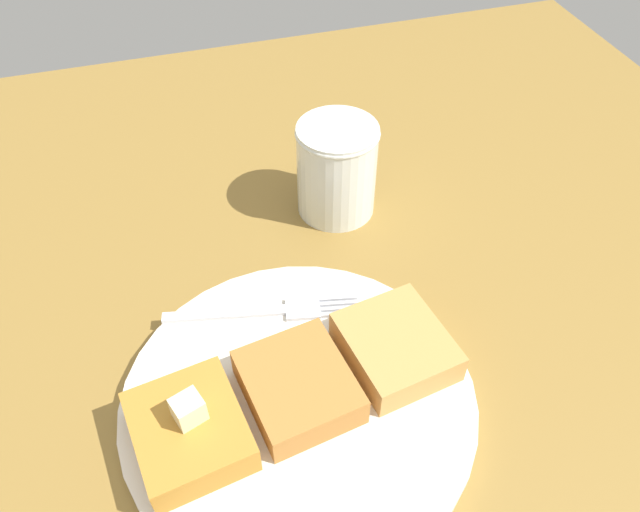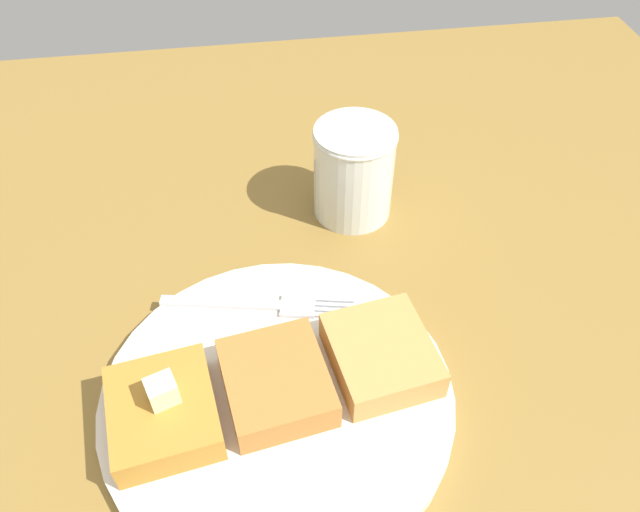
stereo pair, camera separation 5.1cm
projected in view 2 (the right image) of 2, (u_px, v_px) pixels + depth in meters
The scene contains 8 objects.
table_surface at pixel (184, 510), 42.17cm from camera, with size 125.55×125.55×2.33cm, color olive.
plate at pixel (278, 396), 46.14cm from camera, with size 26.03×26.03×1.26cm.
toast_slice_left at pixel (163, 412), 43.13cm from camera, with size 7.20×8.17×2.62cm, color #B27A2C.
toast_slice_middle at pixel (276, 382), 44.81cm from camera, with size 7.20×8.17×2.62cm, color #AD6F31.
toast_slice_right at pixel (381, 355), 46.48cm from camera, with size 7.20×8.17×2.62cm, color #C28D49.
butter_pat_primary at pixel (162, 391), 41.70cm from camera, with size 1.94×1.75×1.94cm, color beige.
fork at pixel (269, 305), 51.24cm from camera, with size 15.95×4.71×0.36cm.
syrup_jar at pixel (353, 176), 58.59cm from camera, with size 7.70×7.70×9.31cm.
Camera 2 is at (6.57, -18.07, 43.46)cm, focal length 35.00 mm.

